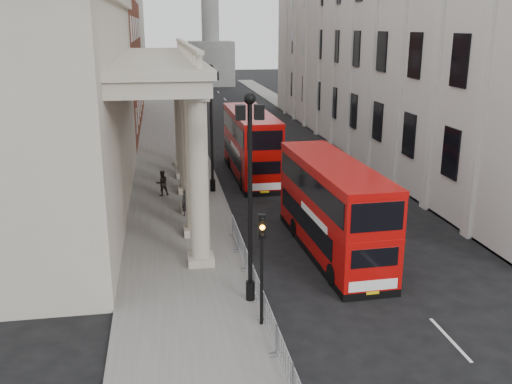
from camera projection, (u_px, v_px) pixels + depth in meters
ground at (286, 355)px, 19.42m from camera, size 260.00×260.00×0.00m
sidewalk_west at (173, 160)px, 47.31m from camera, size 6.00×140.00×0.12m
sidewalk_east at (362, 153)px, 49.95m from camera, size 3.00×140.00×0.12m
kerb at (208, 158)px, 47.78m from camera, size 0.20×140.00×0.14m
portico_building at (44, 111)px, 33.09m from camera, size 9.00×28.00×12.00m
brick_building at (92, 23)px, 60.08m from camera, size 9.00×32.00×22.00m
west_building_far at (114, 31)px, 90.64m from camera, size 9.00×30.00×20.00m
east_building at (390, 5)px, 48.75m from camera, size 8.00×55.00×25.00m
lamp_post_south at (250, 186)px, 21.73m from camera, size 1.05×0.44×8.32m
lamp_post_mid at (211, 120)px, 36.87m from camera, size 1.05×0.44×8.32m
lamp_post_north at (195, 92)px, 52.01m from camera, size 1.05×0.44×8.32m
traffic_light at (262, 249)px, 20.34m from camera, size 0.28×0.33×4.30m
crowd_barriers at (264, 307)px, 21.28m from camera, size 0.50×18.75×1.10m
bus_near at (332, 206)px, 27.57m from camera, size 2.91×10.64×4.56m
bus_far at (251, 143)px, 41.85m from camera, size 2.76×11.05×4.76m
pedestrian_a at (187, 203)px, 33.04m from camera, size 0.59×0.41×1.56m
pedestrian_b at (162, 183)px, 36.98m from camera, size 0.95×0.83×1.68m
pedestrian_c at (197, 182)px, 37.01m from camera, size 0.91×0.63×1.76m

